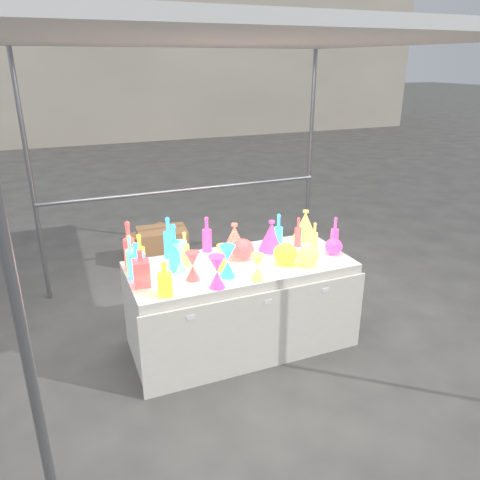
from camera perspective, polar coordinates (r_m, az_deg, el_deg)
name	(u,v)px	position (r m, az deg, el deg)	size (l,w,h in m)	color
ground	(240,342)	(4.15, 0.00, -12.34)	(80.00, 80.00, 0.00)	#605E58
canopy_tent	(239,45)	(3.47, -0.06, 22.71)	(3.15, 3.15, 2.46)	gray
display_table	(240,305)	(3.95, 0.05, -7.87)	(1.84, 0.83, 0.75)	silver
background_building	(194,39)	(18.02, -5.68, 23.23)	(14.00, 6.00, 6.00)	beige
cardboard_box_closed	(163,246)	(5.67, -9.42, -0.70)	(0.58, 0.42, 0.42)	#B47E51
cardboard_box_flat	(156,234)	(6.60, -10.20, 0.73)	(0.72, 0.51, 0.06)	#B47E51
bottle_1	(168,237)	(3.88, -8.72, 0.31)	(0.08, 0.08, 0.35)	green
bottle_2	(129,246)	(3.70, -13.37, -0.68)	(0.09, 0.09, 0.40)	orange
bottle_3	(207,234)	(3.98, -4.07, 0.72)	(0.08, 0.08, 0.31)	#1D4EAA
bottle_4	(185,249)	(3.70, -6.73, -1.14)	(0.07, 0.07, 0.29)	#116E5E
bottle_5	(130,256)	(3.61, -13.22, -1.85)	(0.07, 0.07, 0.33)	#C32781
bottle_6	(140,252)	(3.68, -12.11, -1.50)	(0.08, 0.08, 0.30)	red
bottle_7	(174,248)	(3.61, -8.04, -0.95)	(0.09, 0.09, 0.39)	green
decanter_0	(165,279)	(3.28, -9.16, -4.69)	(0.10, 0.10, 0.25)	red
decanter_1	(141,268)	(3.44, -11.98, -3.32)	(0.12, 0.12, 0.28)	orange
decanter_2	(137,260)	(3.59, -12.49, -2.34)	(0.11, 0.11, 0.28)	green
hourglass_0	(193,266)	(3.48, -5.80, -3.17)	(0.11, 0.11, 0.22)	orange
hourglass_1	(217,272)	(3.35, -2.82, -3.90)	(0.12, 0.12, 0.24)	#1D4EAA
hourglass_2	(257,267)	(3.47, 2.14, -3.35)	(0.10, 0.10, 0.20)	#116E5E
hourglass_3	(180,257)	(3.63, -7.38, -2.02)	(0.12, 0.12, 0.24)	#C32781
hourglass_4	(223,258)	(3.62, -2.03, -2.19)	(0.10, 0.10, 0.21)	red
hourglass_5	(227,261)	(3.51, -1.54, -2.61)	(0.13, 0.13, 0.25)	green
globe_0	(285,255)	(3.76, 5.53, -1.82)	(0.19, 0.19, 0.15)	red
globe_1	(308,257)	(3.76, 8.28, -2.07)	(0.18, 0.18, 0.14)	#116E5E
globe_2	(243,250)	(3.84, 0.32, -1.27)	(0.19, 0.19, 0.15)	orange
globe_3	(334,247)	(4.02, 11.33, -0.87)	(0.15, 0.15, 0.12)	#1D4EAA
lampshade_0	(234,239)	(3.91, -0.68, 0.10)	(0.23, 0.23, 0.27)	gold
lampshade_1	(234,245)	(3.85, -0.76, -0.60)	(0.19, 0.19, 0.22)	gold
lampshade_2	(272,235)	(4.01, 3.86, 0.56)	(0.23, 0.23, 0.27)	#1D4EAA
lampshade_3	(305,225)	(4.29, 7.95, 1.85)	(0.23, 0.23, 0.28)	#116E5E
bottle_8	(278,232)	(4.00, 4.70, 0.96)	(0.07, 0.07, 0.33)	green
bottle_9	(298,232)	(4.11, 7.09, 0.99)	(0.06, 0.06, 0.27)	orange
bottle_10	(335,234)	(4.08, 11.47, 0.76)	(0.07, 0.07, 0.30)	#1D4EAA
bottle_11	(314,237)	(4.04, 9.06, 0.40)	(0.06, 0.06, 0.26)	#116E5E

